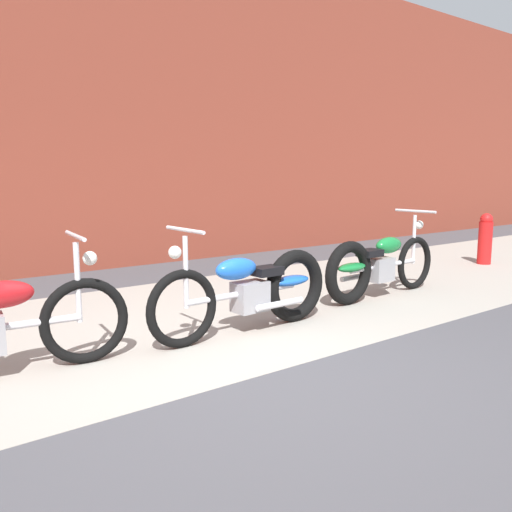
% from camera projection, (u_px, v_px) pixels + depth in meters
% --- Properties ---
extents(ground_plane, '(80.00, 80.00, 0.00)m').
position_uv_depth(ground_plane, '(259.00, 376.00, 3.85)').
color(ground_plane, '#47474C').
extents(sidewalk_slab, '(36.00, 3.50, 0.01)m').
position_uv_depth(sidewalk_slab, '(153.00, 323.00, 5.23)').
color(sidewalk_slab, '#9E998E').
rests_on(sidewalk_slab, ground).
extents(brick_building_wall, '(36.00, 0.50, 5.27)m').
position_uv_depth(brick_building_wall, '(41.00, 93.00, 7.55)').
color(brick_building_wall, brown).
rests_on(brick_building_wall, ground).
extents(motorcycle_blue, '(2.01, 0.58, 1.03)m').
position_uv_depth(motorcycle_blue, '(257.00, 289.00, 4.94)').
color(motorcycle_blue, black).
rests_on(motorcycle_blue, ground).
extents(motorcycle_green, '(2.01, 0.58, 1.03)m').
position_uv_depth(motorcycle_green, '(376.00, 265.00, 6.23)').
color(motorcycle_green, black).
rests_on(motorcycle_green, ground).
extents(fire_hydrant, '(0.22, 0.22, 0.84)m').
position_uv_depth(fire_hydrant, '(485.00, 239.00, 8.63)').
color(fire_hydrant, red).
rests_on(fire_hydrant, ground).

